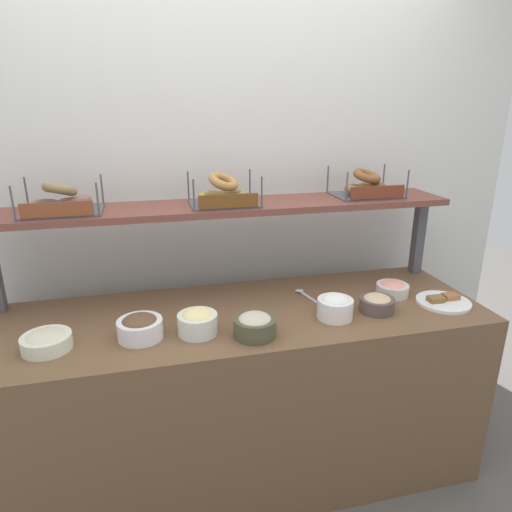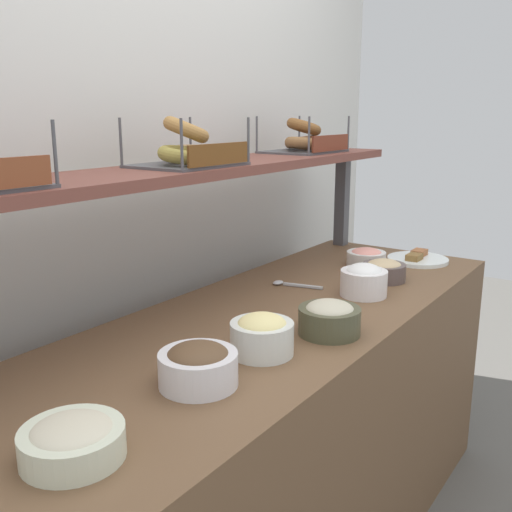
% 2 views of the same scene
% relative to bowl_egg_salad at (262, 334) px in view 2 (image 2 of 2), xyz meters
% --- Properties ---
extents(back_wall, '(3.37, 0.06, 2.40)m').
position_rel_bowl_egg_salad_xyz_m(back_wall, '(0.20, 0.69, 0.30)').
color(back_wall, silver).
rests_on(back_wall, ground_plane).
extents(deli_counter, '(2.17, 0.70, 0.85)m').
position_rel_bowl_egg_salad_xyz_m(deli_counter, '(0.20, 0.14, -0.48)').
color(deli_counter, brown).
rests_on(deli_counter, ground_plane).
extents(shelf_riser_right, '(0.05, 0.05, 0.40)m').
position_rel_bowl_egg_salad_xyz_m(shelf_riser_right, '(1.23, 0.41, 0.15)').
color(shelf_riser_right, '#4C4C51').
rests_on(shelf_riser_right, deli_counter).
extents(upper_shelf, '(2.13, 0.32, 0.03)m').
position_rel_bowl_egg_salad_xyz_m(upper_shelf, '(0.20, 0.41, 0.36)').
color(upper_shelf, brown).
rests_on(upper_shelf, shelf_riser_left).
extents(bowl_egg_salad, '(0.16, 0.16, 0.10)m').
position_rel_bowl_egg_salad_xyz_m(bowl_egg_salad, '(0.00, 0.00, 0.00)').
color(bowl_egg_salad, silver).
rests_on(bowl_egg_salad, deli_counter).
extents(bowl_cream_cheese, '(0.15, 0.15, 0.11)m').
position_rel_bowl_egg_salad_xyz_m(bowl_cream_cheese, '(0.58, -0.00, 0.00)').
color(bowl_cream_cheese, white).
rests_on(bowl_cream_cheese, deli_counter).
extents(bowl_lox_spread, '(0.15, 0.15, 0.07)m').
position_rel_bowl_egg_salad_xyz_m(bowl_lox_spread, '(0.95, 0.15, -0.02)').
color(bowl_lox_spread, silver).
rests_on(bowl_lox_spread, deli_counter).
extents(bowl_hummus, '(0.15, 0.15, 0.08)m').
position_rel_bowl_egg_salad_xyz_m(bowl_hummus, '(0.79, 0.01, -0.01)').
color(bowl_hummus, brown).
rests_on(bowl_hummus, deli_counter).
extents(bowl_potato_salad, '(0.18, 0.18, 0.07)m').
position_rel_bowl_egg_salad_xyz_m(bowl_potato_salad, '(-0.56, 0.01, -0.02)').
color(bowl_potato_salad, silver).
rests_on(bowl_potato_salad, deli_counter).
extents(bowl_tuna_salad, '(0.17, 0.17, 0.09)m').
position_rel_bowl_egg_salad_xyz_m(bowl_tuna_salad, '(0.22, -0.07, -0.01)').
color(bowl_tuna_salad, '#4B4B34').
rests_on(bowl_tuna_salad, deli_counter).
extents(bowl_chocolate_spread, '(0.18, 0.18, 0.10)m').
position_rel_bowl_egg_salad_xyz_m(bowl_chocolate_spread, '(-0.22, 0.02, -0.00)').
color(bowl_chocolate_spread, white).
rests_on(bowl_chocolate_spread, deli_counter).
extents(serving_plate_white, '(0.24, 0.24, 0.04)m').
position_rel_bowl_egg_salad_xyz_m(serving_plate_white, '(1.13, 0.01, -0.04)').
color(serving_plate_white, white).
rests_on(serving_plate_white, deli_counter).
extents(serving_spoon_near_plate, '(0.06, 0.17, 0.01)m').
position_rel_bowl_egg_salad_xyz_m(serving_spoon_near_plate, '(0.54, 0.25, -0.04)').
color(serving_spoon_near_plate, '#B7B7BC').
rests_on(serving_spoon_near_plate, deli_counter).
extents(bagel_basket_everything, '(0.31, 0.26, 0.15)m').
position_rel_bowl_egg_salad_xyz_m(bagel_basket_everything, '(0.18, 0.39, 0.43)').
color(bagel_basket_everything, '#4C4C51').
rests_on(bagel_basket_everything, upper_shelf).
extents(bagel_basket_cinnamon_raisin, '(0.33, 0.24, 0.14)m').
position_rel_bowl_egg_salad_xyz_m(bagel_basket_cinnamon_raisin, '(0.91, 0.42, 0.43)').
color(bagel_basket_cinnamon_raisin, '#4C4C51').
rests_on(bagel_basket_cinnamon_raisin, upper_shelf).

